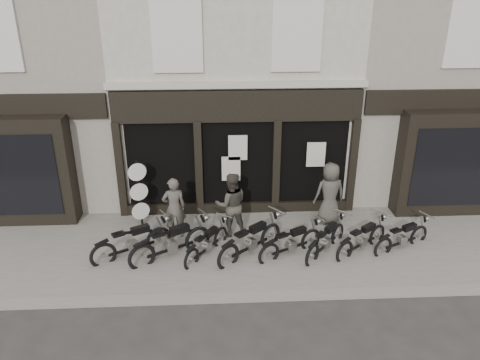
{
  "coord_description": "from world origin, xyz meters",
  "views": [
    {
      "loc": [
        -0.57,
        -9.97,
        6.76
      ],
      "look_at": [
        0.0,
        1.6,
        1.75
      ],
      "focal_mm": 35.0,
      "sensor_mm": 36.0,
      "label": 1
    }
  ],
  "objects_px": {
    "motorcycle_5": "(326,242)",
    "man_centre": "(231,204)",
    "motorcycle_0": "(133,244)",
    "motorcycle_4": "(291,244)",
    "motorcycle_3": "(251,243)",
    "man_left": "(174,208)",
    "motorcycle_6": "(362,241)",
    "man_right": "(330,193)",
    "motorcycle_1": "(171,245)",
    "motorcycle_7": "(402,239)",
    "advert_sign_post": "(140,197)",
    "motorcycle_2": "(207,245)"
  },
  "relations": [
    {
      "from": "motorcycle_0",
      "to": "motorcycle_6",
      "type": "height_order",
      "value": "motorcycle_0"
    },
    {
      "from": "motorcycle_2",
      "to": "man_left",
      "type": "distance_m",
      "value": 1.45
    },
    {
      "from": "motorcycle_0",
      "to": "motorcycle_7",
      "type": "bearing_deg",
      "value": -29.95
    },
    {
      "from": "man_centre",
      "to": "man_right",
      "type": "distance_m",
      "value": 2.92
    },
    {
      "from": "motorcycle_6",
      "to": "motorcycle_4",
      "type": "bearing_deg",
      "value": 146.79
    },
    {
      "from": "motorcycle_1",
      "to": "motorcycle_4",
      "type": "height_order",
      "value": "motorcycle_1"
    },
    {
      "from": "motorcycle_3",
      "to": "motorcycle_5",
      "type": "bearing_deg",
      "value": -39.44
    },
    {
      "from": "motorcycle_0",
      "to": "motorcycle_4",
      "type": "bearing_deg",
      "value": -31.94
    },
    {
      "from": "motorcycle_4",
      "to": "motorcycle_5",
      "type": "relative_size",
      "value": 1.12
    },
    {
      "from": "man_left",
      "to": "man_right",
      "type": "distance_m",
      "value": 4.47
    },
    {
      "from": "motorcycle_0",
      "to": "motorcycle_5",
      "type": "bearing_deg",
      "value": -30.62
    },
    {
      "from": "man_left",
      "to": "advert_sign_post",
      "type": "distance_m",
      "value": 1.21
    },
    {
      "from": "motorcycle_0",
      "to": "man_right",
      "type": "bearing_deg",
      "value": -14.37
    },
    {
      "from": "motorcycle_5",
      "to": "motorcycle_7",
      "type": "height_order",
      "value": "motorcycle_5"
    },
    {
      "from": "motorcycle_2",
      "to": "man_left",
      "type": "relative_size",
      "value": 0.93
    },
    {
      "from": "motorcycle_7",
      "to": "advert_sign_post",
      "type": "relative_size",
      "value": 0.83
    },
    {
      "from": "motorcycle_2",
      "to": "motorcycle_5",
      "type": "relative_size",
      "value": 1.0
    },
    {
      "from": "motorcycle_2",
      "to": "man_left",
      "type": "height_order",
      "value": "man_left"
    },
    {
      "from": "motorcycle_3",
      "to": "man_left",
      "type": "distance_m",
      "value": 2.34
    },
    {
      "from": "motorcycle_5",
      "to": "man_centre",
      "type": "bearing_deg",
      "value": 108.7
    },
    {
      "from": "man_left",
      "to": "motorcycle_2",
      "type": "bearing_deg",
      "value": 122.97
    },
    {
      "from": "man_left",
      "to": "man_right",
      "type": "bearing_deg",
      "value": 177.24
    },
    {
      "from": "motorcycle_7",
      "to": "man_right",
      "type": "xyz_separation_m",
      "value": [
        -1.66,
        1.53,
        0.68
      ]
    },
    {
      "from": "motorcycle_2",
      "to": "motorcycle_4",
      "type": "height_order",
      "value": "motorcycle_4"
    },
    {
      "from": "motorcycle_6",
      "to": "motorcycle_1",
      "type": "bearing_deg",
      "value": 144.89
    },
    {
      "from": "man_left",
      "to": "motorcycle_5",
      "type": "bearing_deg",
      "value": 155.83
    },
    {
      "from": "motorcycle_7",
      "to": "advert_sign_post",
      "type": "xyz_separation_m",
      "value": [
        -7.11,
        1.56,
        0.68
      ]
    },
    {
      "from": "motorcycle_2",
      "to": "man_left",
      "type": "bearing_deg",
      "value": 78.7
    },
    {
      "from": "motorcycle_6",
      "to": "man_right",
      "type": "xyz_separation_m",
      "value": [
        -0.56,
        1.57,
        0.67
      ]
    },
    {
      "from": "motorcycle_0",
      "to": "motorcycle_1",
      "type": "height_order",
      "value": "motorcycle_1"
    },
    {
      "from": "motorcycle_4",
      "to": "man_left",
      "type": "bearing_deg",
      "value": 132.17
    },
    {
      "from": "motorcycle_1",
      "to": "motorcycle_2",
      "type": "xyz_separation_m",
      "value": [
        0.91,
        0.09,
        -0.09
      ]
    },
    {
      "from": "motorcycle_3",
      "to": "motorcycle_5",
      "type": "xyz_separation_m",
      "value": [
        1.98,
        0.04,
        -0.05
      ]
    },
    {
      "from": "motorcycle_7",
      "to": "man_left",
      "type": "xyz_separation_m",
      "value": [
        -6.09,
        0.91,
        0.63
      ]
    },
    {
      "from": "motorcycle_5",
      "to": "man_right",
      "type": "xyz_separation_m",
      "value": [
        0.41,
        1.58,
        0.67
      ]
    },
    {
      "from": "motorcycle_4",
      "to": "man_centre",
      "type": "xyz_separation_m",
      "value": [
        -1.52,
        1.09,
        0.66
      ]
    },
    {
      "from": "motorcycle_0",
      "to": "man_left",
      "type": "relative_size",
      "value": 1.14
    },
    {
      "from": "motorcycle_1",
      "to": "motorcycle_4",
      "type": "distance_m",
      "value": 3.1
    },
    {
      "from": "motorcycle_6",
      "to": "advert_sign_post",
      "type": "xyz_separation_m",
      "value": [
        -6.01,
        1.61,
        0.67
      ]
    },
    {
      "from": "motorcycle_3",
      "to": "motorcycle_6",
      "type": "relative_size",
      "value": 1.08
    },
    {
      "from": "motorcycle_1",
      "to": "man_right",
      "type": "distance_m",
      "value": 4.78
    },
    {
      "from": "motorcycle_0",
      "to": "man_left",
      "type": "height_order",
      "value": "man_left"
    },
    {
      "from": "motorcycle_3",
      "to": "motorcycle_5",
      "type": "relative_size",
      "value": 1.14
    },
    {
      "from": "man_centre",
      "to": "motorcycle_0",
      "type": "bearing_deg",
      "value": 14.14
    },
    {
      "from": "motorcycle_3",
      "to": "man_left",
      "type": "xyz_separation_m",
      "value": [
        -2.04,
        1.01,
        0.57
      ]
    },
    {
      "from": "motorcycle_3",
      "to": "motorcycle_7",
      "type": "relative_size",
      "value": 1.05
    },
    {
      "from": "motorcycle_5",
      "to": "motorcycle_7",
      "type": "distance_m",
      "value": 2.07
    },
    {
      "from": "motorcycle_2",
      "to": "motorcycle_3",
      "type": "xyz_separation_m",
      "value": [
        1.14,
        -0.07,
        0.07
      ]
    },
    {
      "from": "motorcycle_5",
      "to": "advert_sign_post",
      "type": "relative_size",
      "value": 0.76
    },
    {
      "from": "motorcycle_0",
      "to": "advert_sign_post",
      "type": "height_order",
      "value": "advert_sign_post"
    }
  ]
}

